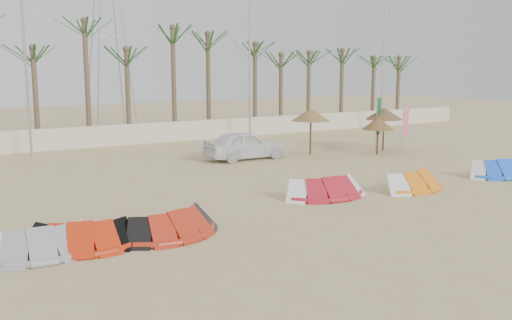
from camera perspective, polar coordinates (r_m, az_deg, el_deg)
ground at (r=18.05m, az=10.00°, el=-6.77°), size 120.00×120.00×0.00m
boundary_wall at (r=37.07m, az=-12.95°, el=2.50°), size 60.00×0.30×1.30m
palm_line at (r=38.47m, az=-13.04°, el=11.39°), size 52.00×4.00×7.70m
lamp_b at (r=33.44m, az=-22.06°, el=10.11°), size 1.25×0.14×11.00m
lamp_c at (r=38.33m, az=-0.60°, el=10.63°), size 1.25×0.14×11.00m
lamp_d at (r=45.63m, az=12.69°, el=10.22°), size 1.25×0.14×11.00m
pylon at (r=43.12m, az=-14.19°, el=2.53°), size 3.00×3.00×14.00m
kite_grey at (r=16.38m, az=-21.03°, el=-7.44°), size 3.12×1.62×0.90m
kite_red_left at (r=16.59m, az=-17.34°, el=-7.02°), size 3.37×2.22×0.90m
kite_red_mid at (r=17.21m, az=-8.57°, el=-6.09°), size 3.40×2.17×0.90m
kite_red_right at (r=22.05m, az=6.62°, el=-2.59°), size 3.41×1.77×0.90m
kite_orange at (r=24.36m, az=15.09°, el=-1.70°), size 3.84×2.42×0.90m
kite_blue at (r=27.99m, az=22.75°, el=-0.70°), size 3.17×2.11×0.90m
parasol_left at (r=32.14m, az=5.51°, el=4.53°), size 2.16×2.16×2.61m
parasol_mid at (r=32.85m, az=12.11°, el=3.60°), size 1.79×1.79×2.12m
parasol_right at (r=34.35m, az=12.69°, el=4.55°), size 2.21×2.21×2.54m
flag_pink at (r=35.18m, az=14.70°, el=3.66°), size 0.45×0.04×2.74m
flag_green at (r=33.85m, az=12.17°, el=4.13°), size 0.45×0.12×3.32m
car at (r=30.52m, az=-1.13°, el=1.50°), size 4.50×1.83×1.53m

